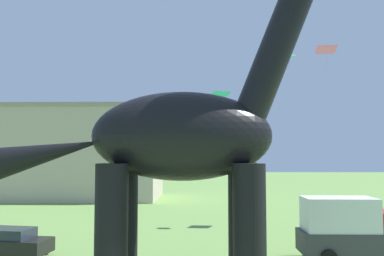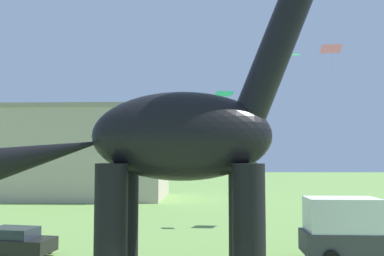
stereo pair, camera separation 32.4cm
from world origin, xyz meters
name	(u,v)px [view 2 (the right image)]	position (x,y,z in m)	size (l,w,h in m)	color
dinosaur_sculpture	(179,136)	(0.54, 3.61, 6.09)	(16.12, 3.42, 16.85)	black
parked_sedan_left	(13,242)	(-8.63, 9.43, 0.81)	(4.43, 2.41, 1.55)	black
parked_box_truck	(356,229)	(9.15, 9.29, 1.65)	(5.61, 2.36, 3.20)	#38383D
kite_far_right	(331,49)	(11.57, 20.64, 13.93)	(1.69, 1.27, 2.07)	pink
kite_high_right	(224,94)	(2.77, 16.14, 9.64)	(1.46, 1.24, 1.55)	#19B2B7
kite_mid_right	(294,55)	(8.43, 19.84, 13.27)	(0.96, 0.70, 1.21)	green
background_building_block	(92,153)	(-13.20, 39.40, 5.72)	(18.96, 12.13, 11.41)	#B7A893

